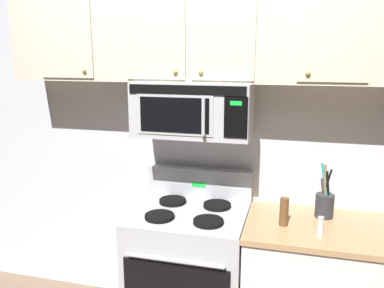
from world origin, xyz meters
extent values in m
cube|color=silver|center=(0.00, 0.79, 1.35)|extent=(5.20, 0.10, 2.70)
cube|color=#B7BABF|center=(0.00, 0.42, 0.45)|extent=(0.76, 0.64, 0.90)
cylinder|color=#B7BABF|center=(0.00, 0.06, 0.74)|extent=(0.61, 0.03, 0.03)
cube|color=#B7BABF|center=(0.00, 0.70, 1.01)|extent=(0.76, 0.07, 0.22)
cube|color=#19D83F|center=(0.00, 0.67, 1.01)|extent=(0.10, 0.00, 0.04)
cylinder|color=black|center=(-0.16, 0.28, 0.91)|extent=(0.19, 0.19, 0.02)
cylinder|color=black|center=(0.16, 0.28, 0.91)|extent=(0.19, 0.19, 0.02)
cylinder|color=black|center=(-0.16, 0.56, 0.91)|extent=(0.19, 0.19, 0.02)
cylinder|color=black|center=(0.16, 0.56, 0.91)|extent=(0.19, 0.19, 0.02)
cube|color=#B7BABF|center=(0.00, 0.54, 1.57)|extent=(0.76, 0.39, 0.35)
cube|color=black|center=(0.00, 0.35, 1.72)|extent=(0.73, 0.01, 0.06)
cube|color=#B7BABF|center=(-0.07, 0.35, 1.56)|extent=(0.49, 0.01, 0.25)
cube|color=black|center=(-0.08, 0.34, 1.56)|extent=(0.44, 0.01, 0.22)
cube|color=black|center=(0.30, 0.35, 1.56)|extent=(0.14, 0.01, 0.25)
cube|color=#19D83F|center=(0.30, 0.34, 1.65)|extent=(0.07, 0.00, 0.03)
cylinder|color=#B7BABF|center=(0.11, 0.32, 1.56)|extent=(0.02, 0.02, 0.23)
cube|color=beige|center=(0.00, 0.57, 2.02)|extent=(2.50, 0.33, 0.55)
cube|color=beige|center=(-0.83, 0.40, 2.02)|extent=(0.38, 0.01, 0.51)
sphere|color=tan|center=(-0.70, 0.39, 1.82)|extent=(0.03, 0.03, 0.03)
cube|color=beige|center=(-0.21, 0.40, 2.02)|extent=(0.38, 0.01, 0.51)
sphere|color=tan|center=(-0.08, 0.39, 1.82)|extent=(0.03, 0.03, 0.03)
cube|color=beige|center=(0.21, 0.40, 2.02)|extent=(0.38, 0.01, 0.51)
sphere|color=tan|center=(0.08, 0.39, 1.82)|extent=(0.03, 0.03, 0.03)
cube|color=beige|center=(0.83, 0.40, 2.02)|extent=(0.38, 0.01, 0.51)
sphere|color=tan|center=(0.70, 0.39, 1.82)|extent=(0.03, 0.03, 0.03)
cube|color=tan|center=(0.84, 0.43, 0.88)|extent=(0.93, 0.65, 0.03)
cylinder|color=#2D2D33|center=(0.86, 0.57, 0.97)|extent=(0.12, 0.12, 0.15)
cylinder|color=black|center=(0.86, 0.58, 1.10)|extent=(0.06, 0.06, 0.24)
cylinder|color=olive|center=(0.86, 0.58, 1.11)|extent=(0.03, 0.05, 0.26)
cylinder|color=teal|center=(0.85, 0.59, 1.11)|extent=(0.06, 0.08, 0.27)
cylinder|color=black|center=(0.87, 0.57, 1.09)|extent=(0.04, 0.03, 0.23)
cylinder|color=white|center=(0.82, 0.27, 0.95)|extent=(0.04, 0.04, 0.10)
cylinder|color=#B7BABF|center=(0.82, 0.27, 1.01)|extent=(0.04, 0.04, 0.02)
cylinder|color=brown|center=(0.61, 0.37, 0.99)|extent=(0.05, 0.05, 0.18)
camera|label=1|loc=(0.64, -1.95, 1.92)|focal=36.92mm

